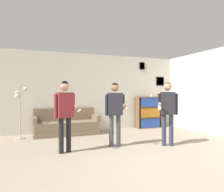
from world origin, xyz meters
The scene contains 10 objects.
ground_plane centered at (0.00, 0.00, 0.00)m, with size 20.00×20.00×0.00m, color gray.
wall_back centered at (0.01, 4.41, 1.35)m, with size 8.59×0.08×2.70m.
wall_right centered at (3.13, 2.19, 1.35)m, with size 0.06×6.78×2.70m.
couch centered at (-1.15, 3.99, 0.28)m, with size 2.04×0.80×0.83m.
bookshelf centered at (1.99, 4.19, 0.59)m, with size 0.99×0.30×1.18m.
floor_lamp centered at (-2.51, 3.81, 1.03)m, with size 0.35×0.39×1.51m.
person_player_foreground_left centered at (-1.53, 1.85, 0.98)m, with size 0.56×0.41×1.60m.
person_player_foreground_center centered at (-0.29, 1.96, 0.97)m, with size 0.49×0.49×1.59m.
person_watcher_holding_cup centered at (0.99, 1.57, 0.99)m, with size 0.58×0.35×1.62m.
drinking_cup centered at (2.12, 4.19, 1.24)m, with size 0.07×0.07×0.11m.
Camera 1 is at (-2.29, -3.05, 1.34)m, focal length 35.00 mm.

